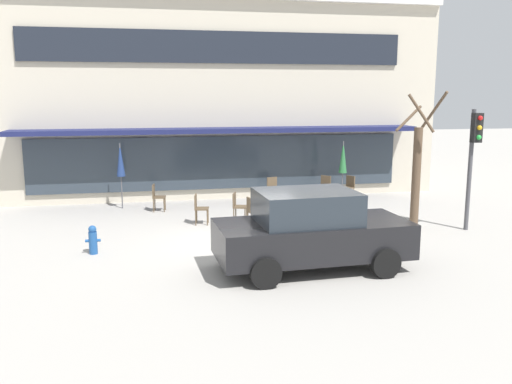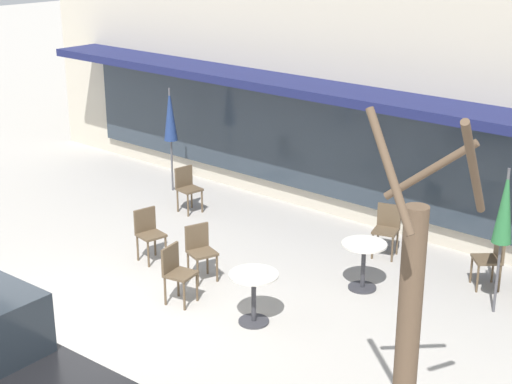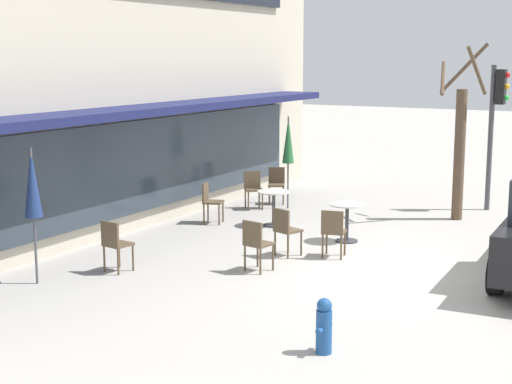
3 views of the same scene
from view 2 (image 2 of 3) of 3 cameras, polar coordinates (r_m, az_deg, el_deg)
ground_plane at (r=11.34m, az=-12.47°, el=-9.86°), size 80.00×80.00×0.00m
building_facade at (r=17.77m, az=13.73°, el=13.27°), size 16.73×9.10×7.51m
cafe_table_near_wall at (r=12.18m, az=7.83°, el=-4.77°), size 0.70×0.70×0.76m
cafe_table_streetside at (r=11.08m, az=-0.17°, el=-7.11°), size 0.70×0.70×0.76m
patio_umbrella_green_folded at (r=16.26m, az=-6.26°, el=5.57°), size 0.28×0.28×2.20m
patio_umbrella_cream_folded at (r=11.47m, az=17.65°, el=-1.07°), size 0.28×0.28×2.20m
cafe_chair_0 at (r=12.64m, az=16.79°, el=-4.49°), size 0.57×0.57×0.89m
cafe_chair_2 at (r=13.19m, az=-7.82°, el=-2.80°), size 0.46×0.46×0.89m
cafe_chair_3 at (r=11.71m, az=-5.82°, el=-5.65°), size 0.47×0.47×0.89m
cafe_chair_4 at (r=13.44m, az=9.51°, el=-2.47°), size 0.50×0.50×0.89m
cafe_chair_5 at (r=12.43m, az=-4.10°, el=-4.08°), size 0.51×0.51×0.89m
cafe_chair_6 at (r=15.32m, az=-5.04°, el=0.46°), size 0.45×0.45×0.89m
street_tree at (r=7.95m, az=11.17°, el=-9.32°), size 1.17×1.11×3.89m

